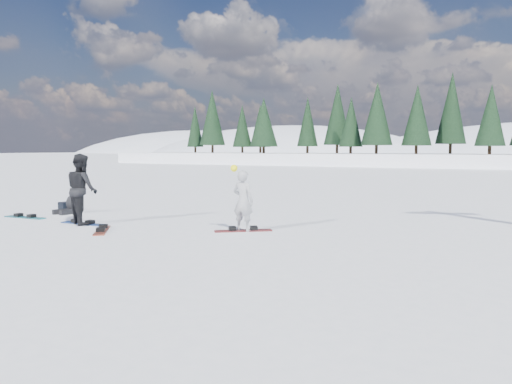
% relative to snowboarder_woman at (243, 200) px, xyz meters
% --- Properties ---
extents(ground, '(420.00, 420.00, 0.00)m').
position_rel_snowboarder_woman_xyz_m(ground, '(-2.55, -1.54, -0.81)').
color(ground, white).
rests_on(ground, ground).
extents(alpine_backdrop, '(412.50, 227.00, 53.20)m').
position_rel_snowboarder_woman_xyz_m(alpine_backdrop, '(-14.28, 187.63, -14.79)').
color(alpine_backdrop, white).
rests_on(alpine_backdrop, ground).
extents(snowboarder_woman, '(0.60, 0.41, 1.74)m').
position_rel_snowboarder_woman_xyz_m(snowboarder_woman, '(0.00, 0.00, 0.00)').
color(snowboarder_woman, '#B0B0B5').
rests_on(snowboarder_woman, ground).
extents(snowboarder_man, '(1.21, 1.11, 2.01)m').
position_rel_snowboarder_woman_xyz_m(snowboarder_man, '(-4.67, -1.03, 0.20)').
color(snowboarder_man, black).
rests_on(snowboarder_man, ground).
extents(seated_rider, '(0.68, 1.03, 0.82)m').
position_rel_snowboarder_woman_xyz_m(seated_rider, '(-6.86, 0.63, -0.49)').
color(seated_rider, black).
rests_on(seated_rider, ground).
extents(gear_bag, '(0.52, 0.43, 0.30)m').
position_rel_snowboarder_woman_xyz_m(gear_bag, '(-7.56, 0.88, -0.66)').
color(gear_bag, black).
rests_on(gear_bag, ground).
extents(snowboard_woman, '(1.38, 1.11, 0.03)m').
position_rel_snowboarder_woman_xyz_m(snowboard_woman, '(0.00, 0.00, -0.80)').
color(snowboard_woman, maroon).
rests_on(snowboard_woman, ground).
extents(snowboard_man, '(1.50, 0.29, 0.03)m').
position_rel_snowboarder_woman_xyz_m(snowboard_man, '(-4.67, -1.03, -0.80)').
color(snowboard_man, '#1B4195').
rests_on(snowboard_man, ground).
extents(snowboard_loose_b, '(1.14, 1.36, 0.03)m').
position_rel_snowboarder_woman_xyz_m(snowboard_loose_b, '(-3.30, -1.67, -0.80)').
color(snowboard_loose_b, maroon).
rests_on(snowboard_loose_b, ground).
extents(snowboard_loose_c, '(1.51, 0.36, 0.03)m').
position_rel_snowboarder_woman_xyz_m(snowboard_loose_c, '(-7.24, -0.94, -0.80)').
color(snowboard_loose_c, teal).
rests_on(snowboard_loose_c, ground).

